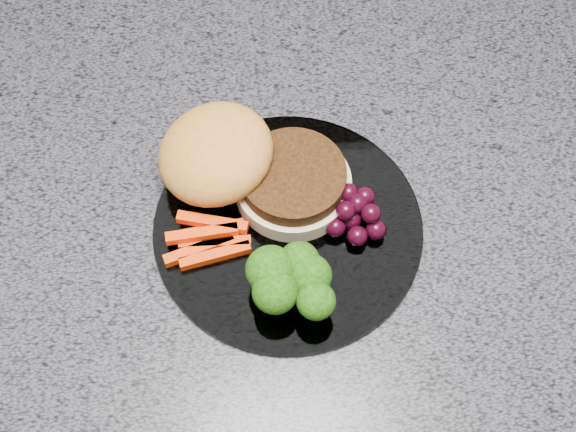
% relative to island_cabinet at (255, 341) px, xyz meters
% --- Properties ---
extents(island_cabinet, '(1.20, 0.60, 0.86)m').
position_rel_island_cabinet_xyz_m(island_cabinet, '(0.00, 0.00, 0.00)').
color(island_cabinet, '#51311B').
rests_on(island_cabinet, ground).
extents(countertop, '(1.20, 0.60, 0.04)m').
position_rel_island_cabinet_xyz_m(countertop, '(0.00, 0.00, 0.45)').
color(countertop, '#4C4B55').
rests_on(countertop, island_cabinet).
extents(plate, '(0.26, 0.26, 0.01)m').
position_rel_island_cabinet_xyz_m(plate, '(0.05, -0.06, 0.47)').
color(plate, white).
rests_on(plate, countertop).
extents(burger, '(0.19, 0.14, 0.06)m').
position_rel_island_cabinet_xyz_m(burger, '(0.01, -0.01, 0.50)').
color(burger, beige).
rests_on(burger, plate).
extents(carrot_sticks, '(0.08, 0.06, 0.02)m').
position_rel_island_cabinet_xyz_m(carrot_sticks, '(-0.03, -0.07, 0.48)').
color(carrot_sticks, '#ED3803').
rests_on(carrot_sticks, plate).
extents(broccoli, '(0.08, 0.08, 0.05)m').
position_rel_island_cabinet_xyz_m(broccoli, '(0.04, -0.13, 0.51)').
color(broccoli, '#548430').
rests_on(broccoli, plate).
extents(grape_bunch, '(0.06, 0.06, 0.03)m').
position_rel_island_cabinet_xyz_m(grape_bunch, '(0.11, -0.06, 0.49)').
color(grape_bunch, black).
rests_on(grape_bunch, plate).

